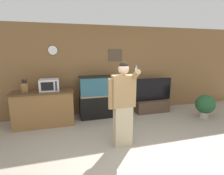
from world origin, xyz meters
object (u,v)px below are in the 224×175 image
object	(u,v)px
knife_block	(25,87)
tv_on_stand	(152,102)
person_standing	(123,103)
microwave	(49,85)
aquarium_on_stand	(101,97)
counter_island	(44,108)
potted_plant	(205,105)

from	to	relation	value
knife_block	tv_on_stand	size ratio (longest dim) A/B	0.26
tv_on_stand	person_standing	world-z (taller)	person_standing
microwave	aquarium_on_stand	xyz separation A→B (m)	(1.33, 0.16, -0.45)
tv_on_stand	microwave	bearing A→B (deg)	-177.01
microwave	knife_block	xyz separation A→B (m)	(-0.57, 0.01, -0.03)
counter_island	person_standing	world-z (taller)	person_standing
potted_plant	microwave	bearing A→B (deg)	170.67
microwave	potted_plant	xyz separation A→B (m)	(4.19, -0.69, -0.67)
knife_block	person_standing	world-z (taller)	person_standing
knife_block	person_standing	size ratio (longest dim) A/B	0.19
counter_island	aquarium_on_stand	xyz separation A→B (m)	(1.50, 0.17, 0.15)
aquarium_on_stand	potted_plant	bearing A→B (deg)	-16.58
microwave	tv_on_stand	distance (m)	3.06
microwave	tv_on_stand	size ratio (longest dim) A/B	0.37
counter_island	person_standing	xyz separation A→B (m)	(1.61, -1.45, 0.43)
counter_island	tv_on_stand	bearing A→B (deg)	2.96
counter_island	potted_plant	size ratio (longest dim) A/B	2.23
aquarium_on_stand	person_standing	distance (m)	1.64
counter_island	tv_on_stand	world-z (taller)	tv_on_stand
potted_plant	aquarium_on_stand	bearing A→B (deg)	163.42
person_standing	aquarium_on_stand	bearing A→B (deg)	93.77
microwave	aquarium_on_stand	distance (m)	1.42
potted_plant	knife_block	bearing A→B (deg)	171.63
tv_on_stand	potted_plant	world-z (taller)	tv_on_stand
microwave	tv_on_stand	world-z (taller)	microwave
microwave	potted_plant	world-z (taller)	microwave
tv_on_stand	potted_plant	bearing A→B (deg)	-34.54
aquarium_on_stand	person_standing	bearing A→B (deg)	-86.23
counter_island	knife_block	world-z (taller)	knife_block
microwave	potted_plant	distance (m)	4.29
aquarium_on_stand	potted_plant	xyz separation A→B (m)	(2.85, -0.85, -0.22)
microwave	knife_block	world-z (taller)	knife_block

